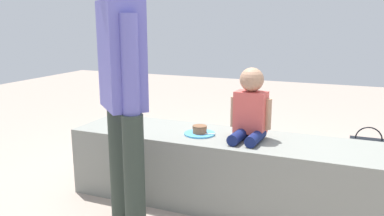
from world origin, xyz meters
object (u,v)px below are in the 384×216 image
object	(u,v)px
child_seated	(250,108)
adult_standing	(122,73)
cake_plate	(200,132)
gift_bag	(231,150)
party_cup_red	(206,150)
cake_box_white	(258,142)
handbag_black_leather	(367,152)
water_bottle_near_gift	(325,180)

from	to	relation	value
child_seated	adult_standing	xyz separation A→B (m)	(-0.60, -0.62, 0.28)
child_seated	cake_plate	distance (m)	0.40
child_seated	gift_bag	xyz separation A→B (m)	(-0.34, 0.70, -0.56)
gift_bag	party_cup_red	bearing A→B (deg)	149.41
child_seated	cake_plate	bearing A→B (deg)	-172.96
gift_bag	cake_box_white	bearing A→B (deg)	79.54
cake_box_white	party_cup_red	bearing A→B (deg)	-135.45
cake_plate	gift_bag	distance (m)	0.83
handbag_black_leather	child_seated	bearing A→B (deg)	-124.33
party_cup_red	handbag_black_leather	bearing A→B (deg)	11.42
cake_plate	party_cup_red	distance (m)	1.08
child_seated	water_bottle_near_gift	size ratio (longest dim) A/B	2.52
cake_plate	cake_box_white	world-z (taller)	cake_plate
gift_bag	water_bottle_near_gift	size ratio (longest dim) A/B	1.83
cake_box_white	handbag_black_leather	world-z (taller)	handbag_black_leather
gift_bag	cake_plate	bearing A→B (deg)	-90.87
child_seated	water_bottle_near_gift	xyz separation A→B (m)	(0.49, 0.48, -0.63)
child_seated	handbag_black_leather	bearing A→B (deg)	55.67
adult_standing	water_bottle_near_gift	size ratio (longest dim) A/B	8.57
child_seated	cake_plate	world-z (taller)	child_seated
cake_box_white	adult_standing	bearing A→B (deg)	-101.04
cake_plate	water_bottle_near_gift	distance (m)	1.08
water_bottle_near_gift	child_seated	bearing A→B (deg)	-135.46
child_seated	party_cup_red	world-z (taller)	child_seated
adult_standing	gift_bag	distance (m)	1.58
child_seated	water_bottle_near_gift	distance (m)	0.93
adult_standing	cake_plate	xyz separation A→B (m)	(0.25, 0.58, -0.47)
cake_plate	gift_bag	size ratio (longest dim) A/B	0.64
child_seated	adult_standing	size ratio (longest dim) A/B	0.29
party_cup_red	handbag_black_leather	world-z (taller)	handbag_black_leather
cake_box_white	cake_plate	bearing A→B (deg)	-95.19
gift_bag	child_seated	bearing A→B (deg)	-64.21
party_cup_red	child_seated	bearing A→B (deg)	-53.71
cake_plate	handbag_black_leather	xyz separation A→B (m)	(1.15, 1.22, -0.39)
child_seated	gift_bag	distance (m)	0.95
child_seated	cake_box_white	distance (m)	1.47
adult_standing	cake_box_white	size ratio (longest dim) A/B	4.91
water_bottle_near_gift	handbag_black_leather	xyz separation A→B (m)	(0.31, 0.69, 0.05)
party_cup_red	cake_box_white	size ratio (longest dim) A/B	0.29
child_seated	gift_bag	bearing A→B (deg)	115.79
handbag_black_leather	cake_plate	bearing A→B (deg)	-133.38
adult_standing	cake_box_white	bearing A→B (deg)	78.96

